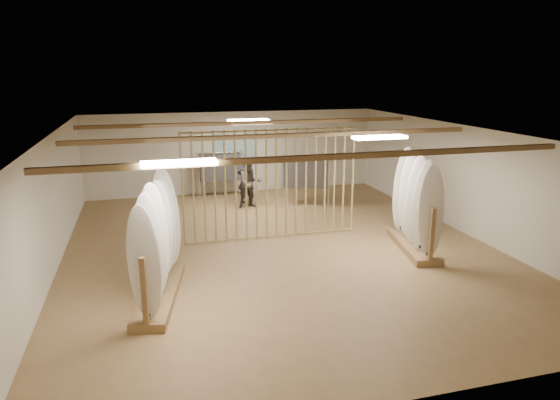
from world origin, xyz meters
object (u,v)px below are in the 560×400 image
object	(u,v)px
clothing_rack_a	(220,167)
shopper_a	(246,177)
clothing_rack_b	(306,173)
shopper_b	(250,180)
rack_left	(158,260)
rack_right	(415,219)

from	to	relation	value
clothing_rack_a	shopper_a	xyz separation A→B (m)	(0.64, -1.12, -0.15)
clothing_rack_b	shopper_b	distance (m)	1.77
rack_left	clothing_rack_b	world-z (taller)	rack_left
shopper_b	clothing_rack_a	bearing A→B (deg)	107.95
rack_right	clothing_rack_a	bearing A→B (deg)	131.43
clothing_rack_a	clothing_rack_b	bearing A→B (deg)	-36.55
clothing_rack_b	rack_left	bearing A→B (deg)	-107.30
clothing_rack_b	shopper_a	bearing A→B (deg)	-177.25
shopper_a	clothing_rack_a	bearing A→B (deg)	-27.32
rack_left	shopper_a	xyz separation A→B (m)	(2.97, 6.30, 0.12)
shopper_a	shopper_b	xyz separation A→B (m)	(0.03, -0.49, 0.02)
rack_right	shopper_a	distance (m)	6.02
rack_left	shopper_a	distance (m)	6.97
rack_left	clothing_rack_a	distance (m)	7.78
shopper_b	shopper_a	bearing A→B (deg)	88.80
shopper_a	shopper_b	world-z (taller)	shopper_b
rack_left	clothing_rack_a	world-z (taller)	rack_left
rack_right	shopper_b	xyz separation A→B (m)	(-2.97, 4.73, 0.13)
rack_right	clothing_rack_b	bearing A→B (deg)	116.39
rack_left	rack_right	distance (m)	6.07
rack_right	shopper_b	world-z (taller)	rack_right
rack_right	clothing_rack_b	distance (m)	4.73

